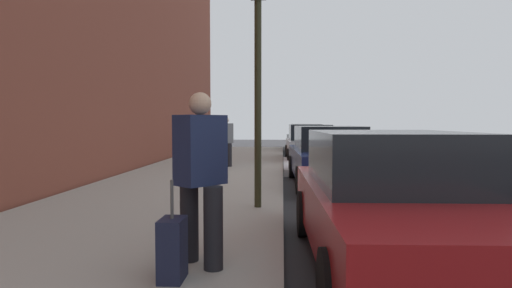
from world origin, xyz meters
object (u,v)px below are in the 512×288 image
object	(u,v)px
parked_car_silver	(310,144)
pedestrian_grey_coat	(226,140)
rolling_suitcase	(172,249)
pedestrian_navy_coat	(201,174)
parked_car_red	(392,200)
parked_car_black	(305,138)
parked_car_navy	(329,155)
traffic_light_pole	(258,38)

from	to	relation	value
parked_car_silver	pedestrian_grey_coat	distance (m)	4.35
parked_car_silver	rolling_suitcase	bearing A→B (deg)	-8.91
pedestrian_navy_coat	pedestrian_grey_coat	xyz separation A→B (m)	(-9.87, -1.06, -0.07)
parked_car_red	pedestrian_navy_coat	size ratio (longest dim) A/B	2.52
parked_car_black	parked_car_navy	xyz separation A→B (m)	(11.99, -0.02, 0.00)
parked_car_black	parked_car_navy	world-z (taller)	same
parked_car_navy	parked_car_black	bearing A→B (deg)	179.90
pedestrian_grey_coat	traffic_light_pole	world-z (taller)	traffic_light_pole
traffic_light_pole	rolling_suitcase	size ratio (longest dim) A/B	4.54
pedestrian_grey_coat	parked_car_navy	bearing A→B (deg)	45.36
parked_car_red	pedestrian_grey_coat	world-z (taller)	pedestrian_grey_coat
parked_car_silver	parked_car_navy	distance (m)	6.20
parked_car_silver	traffic_light_pole	distance (m)	10.36
parked_car_silver	pedestrian_grey_coat	world-z (taller)	pedestrian_grey_coat
traffic_light_pole	rolling_suitcase	xyz separation A→B (m)	(3.47, -0.59, -2.60)
parked_car_red	traffic_light_pole	size ratio (longest dim) A/B	1.05
parked_car_black	rolling_suitcase	xyz separation A→B (m)	(19.25, -2.23, -0.31)
parked_car_navy	pedestrian_navy_coat	bearing A→B (deg)	-16.56
parked_car_black	traffic_light_pole	size ratio (longest dim) A/B	0.99
parked_car_black	parked_car_silver	size ratio (longest dim) A/B	1.00
parked_car_silver	rolling_suitcase	xyz separation A→B (m)	(13.46, -2.11, -0.31)
parked_car_black	traffic_light_pole	xyz separation A→B (m)	(15.78, -1.64, 2.28)
pedestrian_grey_coat	parked_car_silver	bearing A→B (deg)	136.53
parked_car_silver	rolling_suitcase	world-z (taller)	parked_car_silver
parked_car_red	parked_car_black	bearing A→B (deg)	179.97
traffic_light_pole	parked_car_black	bearing A→B (deg)	174.07
parked_car_navy	traffic_light_pole	xyz separation A→B (m)	(3.79, -1.62, 2.28)
parked_car_black	pedestrian_navy_coat	bearing A→B (deg)	-6.21
parked_car_black	pedestrian_grey_coat	size ratio (longest dim) A/B	2.57
parked_car_navy	pedestrian_navy_coat	xyz separation A→B (m)	(6.82, -2.03, 0.34)
pedestrian_navy_coat	rolling_suitcase	xyz separation A→B (m)	(0.44, -0.18, -0.65)
rolling_suitcase	pedestrian_grey_coat	bearing A→B (deg)	-175.14
parked_car_navy	parked_car_red	world-z (taller)	same
parked_car_black	rolling_suitcase	distance (m)	19.38
parked_car_silver	parked_car_red	distance (m)	12.56
parked_car_black	pedestrian_grey_coat	xyz separation A→B (m)	(8.94, -3.11, 0.27)
parked_car_navy	rolling_suitcase	distance (m)	7.59
parked_car_navy	parked_car_red	bearing A→B (deg)	0.10
parked_car_navy	parked_car_silver	bearing A→B (deg)	-179.08
parked_car_navy	rolling_suitcase	bearing A→B (deg)	-16.94
parked_car_black	pedestrian_navy_coat	xyz separation A→B (m)	(18.81, -2.05, 0.34)
rolling_suitcase	parked_car_red	bearing A→B (deg)	112.07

